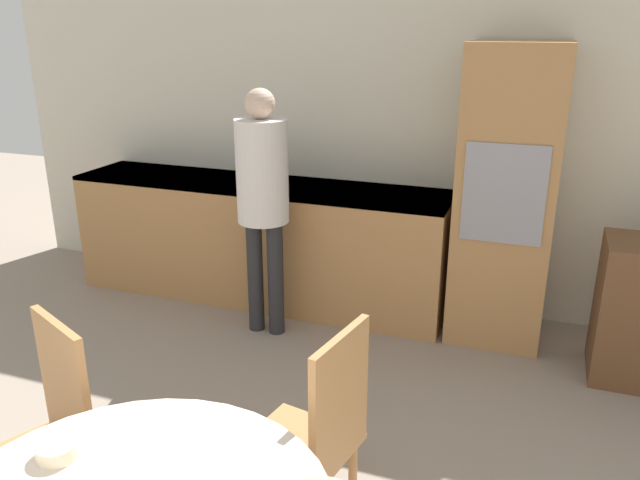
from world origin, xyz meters
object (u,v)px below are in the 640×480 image
Objects in this scene: chair_far_right at (319,434)px; chair_far_left at (47,435)px; oven_unit at (506,197)px; person_standing at (263,187)px; bowl_near at (58,450)px.

chair_far_left is at bearing -58.79° from chair_far_right.
oven_unit is 2.92m from chair_far_left.
person_standing is 12.70× the size of bowl_near.
chair_far_left is 1.01m from chair_far_right.
oven_unit is 2.25m from chair_far_right.
chair_far_right is 1.98m from person_standing.
person_standing is 2.34m from bowl_near.
oven_unit is at bearing 178.52° from chair_far_right.
person_standing reaches higher than chair_far_right.
bowl_near is (-1.07, -2.81, -0.16)m from oven_unit.
oven_unit reaches higher than chair_far_left.
oven_unit reaches higher than person_standing.
chair_far_left is 0.52m from bowl_near.
bowl_near is (0.35, -0.29, 0.24)m from chair_far_left.
bowl_near is (-0.60, -0.64, 0.24)m from chair_far_right.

